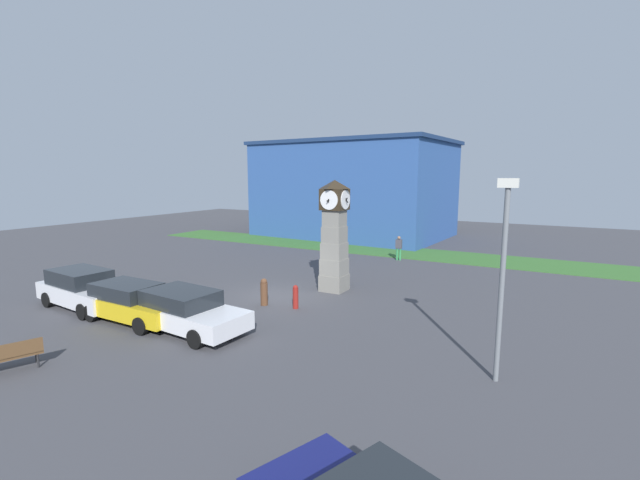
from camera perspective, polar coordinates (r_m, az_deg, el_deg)
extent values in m
plane|color=#424247|center=(19.87, -6.09, -7.55)|extent=(75.18, 75.18, 0.00)
cube|color=slate|center=(20.76, 1.90, -5.68)|extent=(1.14, 1.14, 0.78)
cube|color=gray|center=(20.58, 1.91, -3.57)|extent=(1.08, 1.08, 0.78)
cube|color=gray|center=(20.43, 1.93, -1.44)|extent=(1.01, 1.01, 0.78)
cube|color=gray|center=(20.31, 1.94, 0.73)|extent=(0.95, 0.95, 0.78)
cube|color=gray|center=(20.21, 1.95, 2.92)|extent=(0.89, 0.89, 0.78)
cube|color=#2D2316|center=(20.14, 1.96, 5.44)|extent=(1.09, 1.09, 1.00)
cylinder|color=white|center=(20.65, 2.69, 5.51)|extent=(0.90, 0.04, 0.90)
cube|color=black|center=(20.67, 2.72, 5.52)|extent=(0.06, 0.20, 0.11)
cube|color=black|center=(20.67, 2.72, 5.52)|extent=(0.04, 0.23, 0.29)
cylinder|color=white|center=(19.64, 1.20, 5.36)|extent=(0.90, 0.04, 0.90)
cube|color=black|center=(19.62, 1.16, 5.35)|extent=(0.06, 0.15, 0.19)
cube|color=black|center=(19.62, 1.16, 5.35)|extent=(0.04, 0.33, 0.13)
cylinder|color=white|center=(19.89, 3.42, 5.39)|extent=(0.04, 0.90, 0.90)
cube|color=black|center=(19.88, 3.49, 5.38)|extent=(0.15, 0.06, 0.18)
cube|color=black|center=(19.88, 3.49, 5.38)|extent=(0.22, 0.04, 0.30)
cylinder|color=white|center=(20.41, 0.54, 5.49)|extent=(0.04, 0.90, 0.90)
cube|color=black|center=(20.42, 0.47, 5.49)|extent=(0.16, 0.06, 0.18)
cube|color=black|center=(20.42, 0.47, 5.49)|extent=(0.33, 0.04, 0.15)
pyramid|color=#2D2316|center=(20.12, 1.97, 7.43)|extent=(1.15, 1.15, 0.41)
cylinder|color=brown|center=(18.60, -7.46, -7.14)|extent=(0.31, 0.31, 0.98)
sphere|color=brown|center=(18.46, -7.50, -5.54)|extent=(0.28, 0.28, 0.28)
cylinder|color=maroon|center=(18.04, -3.28, -7.78)|extent=(0.24, 0.24, 0.86)
sphere|color=maroon|center=(17.91, -3.29, -6.35)|extent=(0.21, 0.21, 0.21)
cube|color=silver|center=(20.58, -28.83, -6.25)|extent=(4.72, 2.17, 0.70)
cube|color=#1E2328|center=(20.73, -29.41, -4.30)|extent=(2.65, 1.86, 0.63)
cylinder|color=black|center=(19.84, -24.63, -7.38)|extent=(0.66, 0.27, 0.64)
cylinder|color=black|center=(19.05, -29.07, -8.34)|extent=(0.66, 0.27, 0.64)
cylinder|color=black|center=(22.26, -28.51, -5.95)|extent=(0.66, 0.27, 0.64)
cylinder|color=black|center=(21.56, -32.57, -6.73)|extent=(0.66, 0.27, 0.64)
cube|color=gold|center=(17.93, -23.61, -8.09)|extent=(4.56, 1.73, 0.64)
cube|color=#1E2328|center=(18.04, -24.39, -6.10)|extent=(2.51, 1.59, 0.54)
cylinder|color=black|center=(17.44, -18.55, -9.20)|extent=(0.64, 0.22, 0.64)
cylinder|color=black|center=(16.46, -22.82, -10.52)|extent=(0.64, 0.22, 0.64)
cylinder|color=black|center=(19.56, -24.18, -7.57)|extent=(0.64, 0.22, 0.64)
cylinder|color=black|center=(18.69, -28.23, -8.60)|extent=(0.64, 0.22, 0.64)
cube|color=silver|center=(16.16, -17.17, -9.58)|extent=(4.71, 2.21, 0.63)
cube|color=#1E2328|center=(16.24, -18.05, -7.34)|extent=(2.64, 1.92, 0.56)
cylinder|color=black|center=(15.82, -11.20, -10.76)|extent=(0.65, 0.26, 0.64)
cylinder|color=black|center=(14.66, -16.27, -12.54)|extent=(0.65, 0.26, 0.64)
cylinder|color=black|center=(17.84, -17.83, -8.76)|extent=(0.65, 0.26, 0.64)
cylinder|color=black|center=(16.82, -22.70, -10.09)|extent=(0.65, 0.26, 0.64)
cube|color=brown|center=(15.34, -36.05, -12.43)|extent=(1.04, 1.67, 0.08)
cube|color=brown|center=(15.02, -36.07, -11.85)|extent=(0.63, 1.52, 0.40)
cylinder|color=#262628|center=(15.64, -33.63, -12.71)|extent=(0.06, 0.06, 0.45)
cylinder|color=#262628|center=(15.26, -33.46, -13.20)|extent=(0.06, 0.06, 0.45)
cylinder|color=#338C4C|center=(28.43, 10.63, -1.89)|extent=(0.14, 0.14, 0.78)
cylinder|color=#338C4C|center=(28.47, 10.23, -1.86)|extent=(0.14, 0.14, 0.78)
cube|color=#3F3F47|center=(28.33, 10.47, -0.51)|extent=(0.43, 0.29, 0.59)
sphere|color=#8C664C|center=(28.27, 10.49, 0.29)|extent=(0.21, 0.21, 0.21)
cylinder|color=slate|center=(12.28, 23.05, -5.84)|extent=(0.14, 0.14, 5.22)
cube|color=silver|center=(11.93, 23.83, 6.98)|extent=(0.50, 0.24, 0.24)
cube|color=#2D5193|center=(39.56, 4.53, 6.58)|extent=(16.83, 11.81, 8.18)
cube|color=navy|center=(39.63, 4.61, 12.72)|extent=(17.33, 12.17, 0.30)
cube|color=#386B2D|center=(31.08, 12.44, -1.74)|extent=(45.11, 4.44, 0.04)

